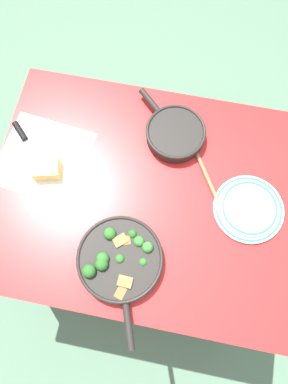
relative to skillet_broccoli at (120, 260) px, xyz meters
name	(u,v)px	position (x,y,z in m)	size (l,w,h in m)	color
ground_plane	(144,233)	(0.03, 0.25, -0.79)	(14.00, 14.00, 0.00)	#51755B
dining_table_red	(144,201)	(0.03, 0.25, -0.12)	(1.13, 0.89, 0.76)	red
skillet_broccoli	(120,260)	(0.00, 0.00, 0.00)	(0.29, 0.42, 0.07)	black
skillet_eggs	(175,133)	(0.10, 0.50, 0.00)	(0.28, 0.28, 0.05)	black
wooden_spoon	(199,159)	(0.21, 0.42, -0.02)	(0.23, 0.37, 0.02)	#996B42
parchment_sheet	(43,158)	(-0.37, 0.32, -0.03)	(0.35, 0.34, 0.00)	beige
grater_knife	(27,143)	(-0.44, 0.36, -0.02)	(0.22, 0.22, 0.02)	silver
cheese_block	(46,169)	(-0.33, 0.27, 0.00)	(0.11, 0.09, 0.05)	#E0C15B
dinner_plate_stack	(249,208)	(0.41, 0.27, -0.01)	(0.25, 0.25, 0.03)	silver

